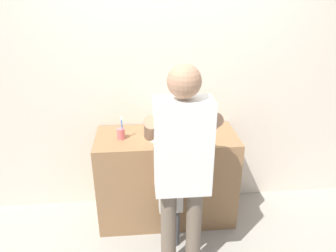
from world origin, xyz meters
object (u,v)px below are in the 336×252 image
object	(u,v)px
toothbrush_cup	(121,133)
adult_parent	(182,159)
soap_bottle	(201,127)
child_toddler	(171,197)

from	to	relation	value
toothbrush_cup	adult_parent	distance (m)	0.79
soap_bottle	child_toddler	bearing A→B (deg)	-127.17
toothbrush_cup	soap_bottle	world-z (taller)	toothbrush_cup
toothbrush_cup	adult_parent	size ratio (longest dim) A/B	0.12
toothbrush_cup	adult_parent	xyz separation A→B (m)	(0.46, -0.63, 0.08)
toothbrush_cup	soap_bottle	xyz separation A→B (m)	(0.71, 0.03, 0.02)
toothbrush_cup	adult_parent	bearing A→B (deg)	-54.07
toothbrush_cup	child_toddler	distance (m)	0.70
soap_bottle	adult_parent	bearing A→B (deg)	-110.90
child_toddler	adult_parent	world-z (taller)	adult_parent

